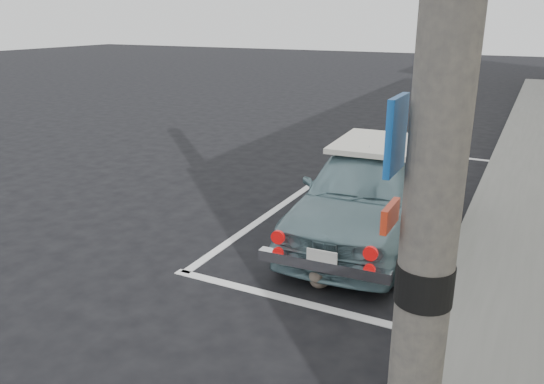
% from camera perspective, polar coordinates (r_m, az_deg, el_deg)
% --- Properties ---
extents(ground, '(80.00, 80.00, 0.00)m').
position_cam_1_polar(ground, '(6.29, 0.04, -8.57)').
color(ground, black).
rests_on(ground, ground).
extents(pline_rear, '(3.00, 0.12, 0.01)m').
position_cam_1_polar(pline_rear, '(5.70, 2.31, -11.59)').
color(pline_rear, silver).
rests_on(pline_rear, ground).
extents(pline_front, '(3.00, 0.12, 0.01)m').
position_cam_1_polar(pline_front, '(12.03, 16.37, 3.94)').
color(pline_front, silver).
rests_on(pline_front, ground).
extents(pline_side, '(0.12, 7.00, 0.01)m').
position_cam_1_polar(pline_side, '(9.16, 3.46, 0.24)').
color(pline_side, silver).
rests_on(pline_side, ground).
extents(retro_coupe, '(1.69, 3.84, 1.28)m').
position_cam_1_polar(retro_coupe, '(7.15, 10.28, 0.14)').
color(retro_coupe, '#6F929C').
rests_on(retro_coupe, ground).
extents(cat, '(0.24, 0.55, 0.29)m').
position_cam_1_polar(cat, '(5.93, 5.26, -8.96)').
color(cat, '#6C6052').
rests_on(cat, ground).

